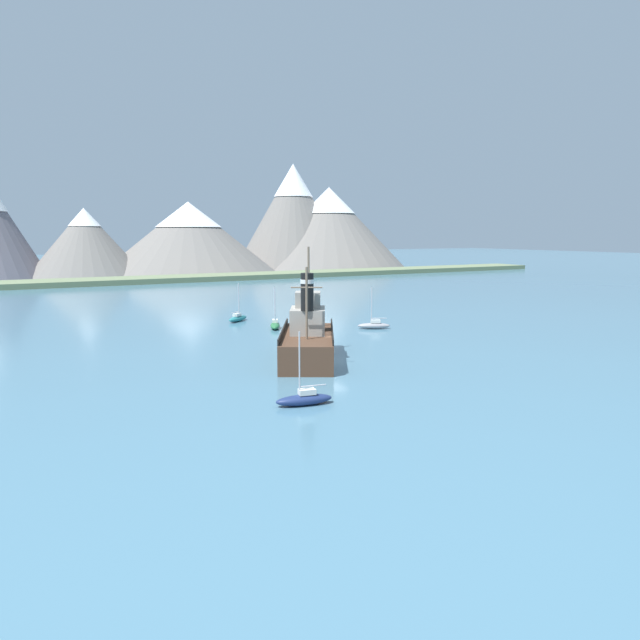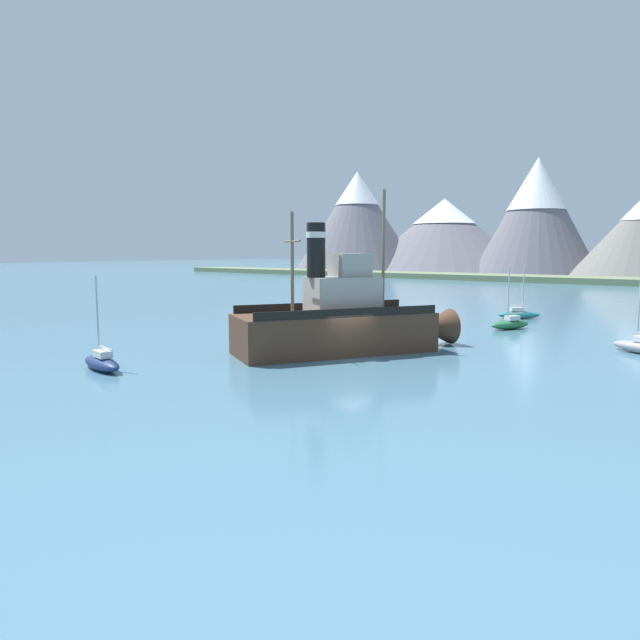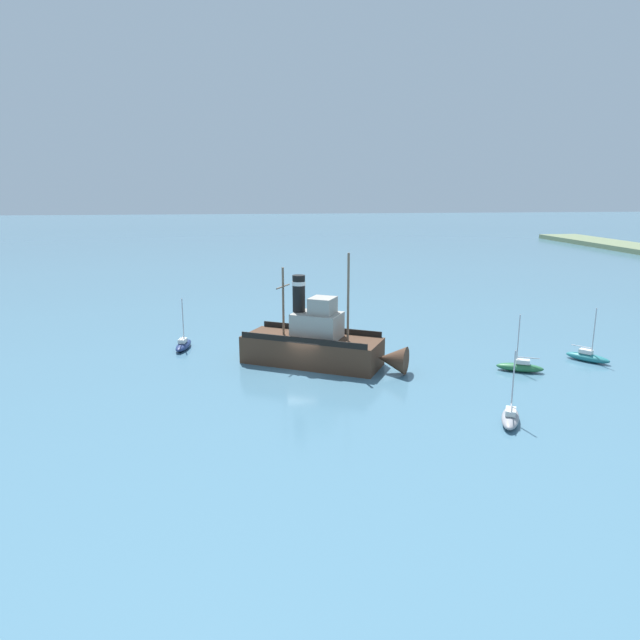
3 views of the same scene
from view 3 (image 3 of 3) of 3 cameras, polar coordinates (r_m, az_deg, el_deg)
ground_plane at (r=48.58m, az=-1.82°, el=-5.05°), size 600.00×600.00×0.00m
old_tugboat at (r=49.62m, az=-0.16°, el=-2.44°), size 9.92×14.24×9.90m
sailboat_grey at (r=39.97m, az=18.50°, el=-9.18°), size 3.88×2.73×4.90m
sailboat_navy at (r=56.27m, az=-13.50°, el=-2.42°), size 3.93×1.73×4.90m
sailboat_green at (r=51.00m, az=19.37°, el=-4.42°), size 2.61×3.91×4.90m
sailboat_teal at (r=56.21m, az=25.19°, el=-3.34°), size 3.68×3.19×4.90m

